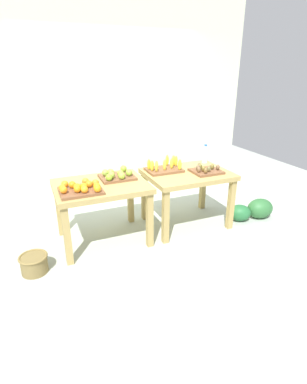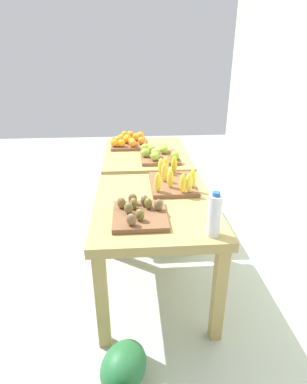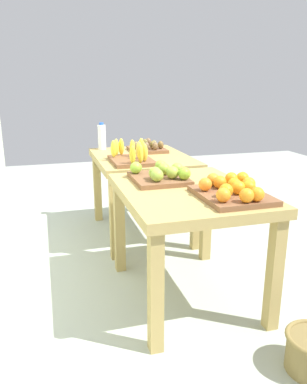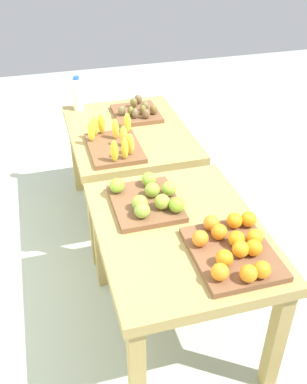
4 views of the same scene
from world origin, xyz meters
name	(u,v)px [view 1 (image 1 of 4)]	position (x,y,z in m)	size (l,w,h in m)	color
ground_plane	(147,231)	(0.00, 0.00, 0.00)	(8.00, 8.00, 0.00)	#A4AEA2
back_wall	(113,101)	(0.00, 1.35, 1.50)	(4.40, 0.12, 3.00)	beige
display_table_left	(101,192)	(-0.56, 0.00, 0.62)	(1.04, 0.80, 0.73)	#A88E50
display_table_right	(187,180)	(0.56, 0.00, 0.62)	(1.04, 0.80, 0.73)	#A88E50
orange_bin	(81,188)	(-0.81, -0.17, 0.77)	(0.46, 0.38, 0.11)	brown
apple_bin	(117,175)	(-0.34, 0.10, 0.77)	(0.40, 0.37, 0.11)	brown
banana_crate	(165,167)	(0.31, 0.15, 0.77)	(0.45, 0.32, 0.17)	brown
kiwi_bin	(206,170)	(0.76, -0.11, 0.76)	(0.36, 0.32, 0.10)	brown
water_bottle	(205,154)	(0.99, 0.28, 0.85)	(0.08, 0.08, 0.26)	silver
watermelon_pile	(253,210)	(1.48, -0.24, 0.13)	(0.70, 0.37, 0.28)	#2D6533
wicker_basket	(34,263)	(-1.37, -0.35, 0.10)	(0.29, 0.29, 0.19)	olive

